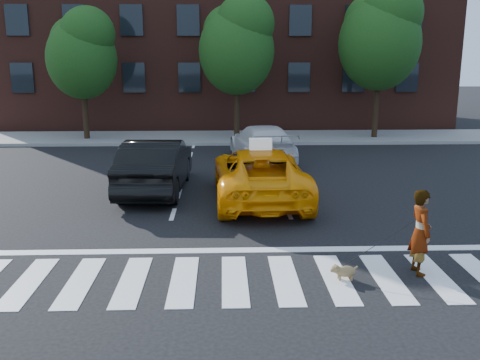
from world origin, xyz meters
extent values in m
plane|color=black|center=(0.00, 0.00, 0.00)|extent=(120.00, 120.00, 0.00)
cube|color=silver|center=(0.00, 0.00, 0.01)|extent=(13.00, 2.40, 0.01)
cube|color=silver|center=(0.00, 1.60, 0.01)|extent=(12.00, 0.30, 0.01)
cube|color=slate|center=(0.00, 17.50, 0.07)|extent=(30.00, 4.00, 0.15)
cube|color=#4C231B|center=(0.00, 25.00, 6.00)|extent=(26.00, 10.00, 12.00)
cylinder|color=black|center=(-7.00, 17.00, 1.62)|extent=(0.28, 0.28, 3.25)
ellipsoid|color=#103D10|center=(-7.00, 17.00, 4.03)|extent=(3.38, 3.38, 3.89)
sphere|color=#103D10|center=(-6.60, 16.80, 5.20)|extent=(2.60, 2.60, 2.60)
sphere|color=#103D10|center=(-7.35, 17.25, 4.88)|extent=(2.34, 2.34, 2.34)
cylinder|color=black|center=(0.50, 17.00, 1.77)|extent=(0.28, 0.28, 3.55)
ellipsoid|color=#103D10|center=(0.50, 17.00, 4.40)|extent=(3.69, 3.69, 4.25)
sphere|color=#103D10|center=(0.90, 16.80, 5.68)|extent=(2.84, 2.84, 2.84)
sphere|color=#103D10|center=(0.15, 17.25, 5.32)|extent=(2.56, 2.56, 2.56)
cylinder|color=black|center=(7.50, 17.00, 1.93)|extent=(0.28, 0.28, 3.85)
ellipsoid|color=#103D10|center=(7.50, 17.00, 4.77)|extent=(4.00, 4.00, 4.60)
sphere|color=#103D10|center=(7.90, 16.80, 6.16)|extent=(3.08, 3.08, 3.08)
sphere|color=#103D10|center=(7.15, 17.25, 5.78)|extent=(2.77, 2.77, 2.77)
imported|color=#FB9305|center=(0.89, 5.86, 0.79)|extent=(2.77, 5.75, 1.58)
imported|color=black|center=(-2.35, 7.00, 0.84)|extent=(2.00, 5.19, 1.68)
imported|color=silver|center=(1.40, 11.76, 0.74)|extent=(2.75, 5.35, 1.48)
imported|color=#999999|center=(3.70, 0.23, 0.87)|extent=(0.45, 0.66, 1.74)
ellipsoid|color=#93724A|center=(2.17, -0.05, 0.18)|extent=(0.41, 0.23, 0.22)
sphere|color=#93724A|center=(1.97, -0.06, 0.23)|extent=(0.17, 0.17, 0.17)
sphere|color=#93724A|center=(1.90, -0.06, 0.20)|extent=(0.08, 0.08, 0.08)
cylinder|color=#93724A|center=(2.36, -0.04, 0.23)|extent=(0.12, 0.04, 0.10)
sphere|color=#93724A|center=(1.97, -0.01, 0.28)|extent=(0.06, 0.06, 0.06)
sphere|color=#93724A|center=(1.97, -0.11, 0.28)|extent=(0.06, 0.06, 0.06)
cylinder|color=#93724A|center=(2.05, -0.11, 0.05)|extent=(0.04, 0.04, 0.11)
cylinder|color=#93724A|center=(2.05, -0.01, 0.05)|extent=(0.04, 0.04, 0.11)
cylinder|color=#93724A|center=(2.29, -0.09, 0.05)|extent=(0.04, 0.04, 0.11)
cylinder|color=#93724A|center=(2.28, 0.00, 0.05)|extent=(0.04, 0.04, 0.11)
cube|color=white|center=(0.89, 5.66, 1.74)|extent=(0.66, 0.30, 0.32)
camera|label=1|loc=(-0.21, -9.72, 4.35)|focal=40.00mm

